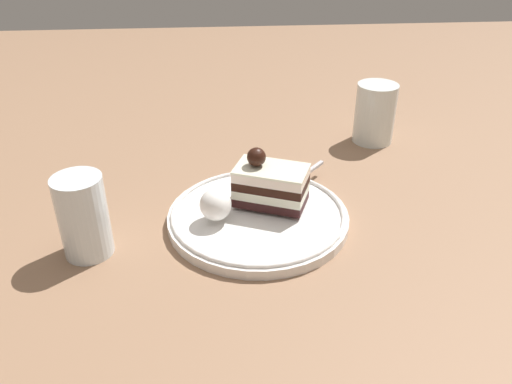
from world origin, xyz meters
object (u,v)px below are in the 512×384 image
at_px(whipped_cream_dollop, 216,206).
at_px(drink_glass_far, 375,115).
at_px(cake_slice, 270,184).
at_px(fork, 301,177).
at_px(drink_glass_near, 84,220).
at_px(dessert_plate, 256,216).

bearing_deg(whipped_cream_dollop, drink_glass_far, 42.90).
distance_m(cake_slice, fork, 0.09).
distance_m(whipped_cream_dollop, drink_glass_near, 0.17).
relative_size(fork, drink_glass_near, 0.86).
bearing_deg(drink_glass_far, drink_glass_near, -146.38).
bearing_deg(whipped_cream_dollop, fork, 38.31).
bearing_deg(fork, drink_glass_near, -155.32).
bearing_deg(drink_glass_near, drink_glass_far, 33.62).
distance_m(cake_slice, whipped_cream_dollop, 0.09).
bearing_deg(whipped_cream_dollop, cake_slice, 27.25).
relative_size(whipped_cream_dollop, drink_glass_near, 0.40).
xyz_separation_m(cake_slice, drink_glass_far, (0.21, 0.23, 0.00)).
xyz_separation_m(drink_glass_near, drink_glass_far, (0.46, 0.30, 0.00)).
bearing_deg(cake_slice, fork, 49.66).
bearing_deg(dessert_plate, cake_slice, 43.91).
relative_size(cake_slice, whipped_cream_dollop, 2.64).
distance_m(dessert_plate, drink_glass_far, 0.35).
xyz_separation_m(dessert_plate, cake_slice, (0.02, 0.02, 0.04)).
height_order(dessert_plate, drink_glass_far, drink_glass_far).
relative_size(whipped_cream_dollop, fork, 0.46).
height_order(whipped_cream_dollop, drink_glass_near, drink_glass_near).
height_order(whipped_cream_dollop, drink_glass_far, drink_glass_far).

